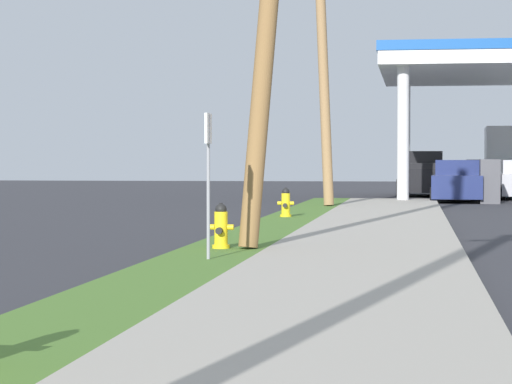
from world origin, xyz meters
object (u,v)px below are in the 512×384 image
street_sign_post (208,155)px  truck_teal_on_apron (506,162)px  fire_hydrant_third (286,204)px  utility_pole_background (323,49)px  car_navy_by_far_pump (458,183)px  truck_black_at_forecourt (421,175)px  fire_hydrant_second (221,228)px

street_sign_post → truck_teal_on_apron: (7.24, 36.88, -0.15)m
fire_hydrant_third → utility_pole_background: size_ratio=0.08×
fire_hydrant_third → car_navy_by_far_pump: 14.88m
truck_black_at_forecourt → street_sign_post: bearing=-95.6°
car_navy_by_far_pump → truck_teal_on_apron: bearing=76.2°
fire_hydrant_third → truck_teal_on_apron: size_ratio=0.12×
street_sign_post → truck_teal_on_apron: truck_teal_on_apron is taller
fire_hydrant_third → truck_black_at_forecourt: size_ratio=0.14×
truck_black_at_forecourt → truck_teal_on_apron: (3.99, 3.99, 0.57)m
fire_hydrant_second → utility_pole_background: size_ratio=0.08×
utility_pole_background → car_navy_by_far_pump: size_ratio=2.14×
fire_hydrant_third → truck_teal_on_apron: (7.52, 24.83, 1.04)m
fire_hydrant_third → utility_pole_background: utility_pole_background is taller
fire_hydrant_third → truck_teal_on_apron: truck_teal_on_apron is taller
truck_teal_on_apron → fire_hydrant_third: bearing=-106.8°
car_navy_by_far_pump → truck_black_at_forecourt: truck_black_at_forecourt is taller
utility_pole_background → truck_teal_on_apron: 19.24m
car_navy_by_far_pump → truck_teal_on_apron: 11.12m
car_navy_by_far_pump → utility_pole_background: bearing=-124.2°
fire_hydrant_second → truck_black_at_forecourt: 31.14m
truck_black_at_forecourt → truck_teal_on_apron: bearing=45.0°
utility_pole_background → truck_black_at_forecourt: bearing=76.6°
street_sign_post → car_navy_by_far_pump: bearing=80.0°
fire_hydrant_third → street_sign_post: (0.28, -12.05, 1.19)m
street_sign_post → truck_teal_on_apron: bearing=78.9°
utility_pole_background → truck_teal_on_apron: (7.20, 17.46, -3.63)m
fire_hydrant_third → car_navy_by_far_pump: (4.87, 14.06, 0.28)m
fire_hydrant_second → car_navy_by_far_pump: (4.75, 24.17, 0.28)m
fire_hydrant_second → truck_teal_on_apron: truck_teal_on_apron is taller
fire_hydrant_second → car_navy_by_far_pump: bearing=78.9°
fire_hydrant_second → truck_teal_on_apron: size_ratio=0.12×
truck_teal_on_apron → truck_black_at_forecourt: bearing=-135.0°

